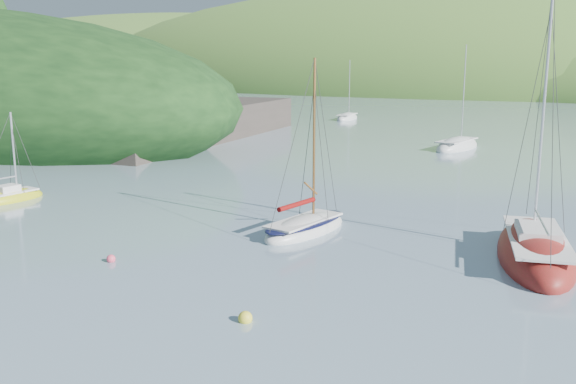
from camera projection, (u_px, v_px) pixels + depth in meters
The scene contains 8 objects.
ground at pixel (187, 282), 24.65m from camera, with size 700.00×700.00×0.00m, color gray.
shoreline_hills at pixel (576, 90), 173.41m from camera, with size 690.00×135.00×56.00m.
daysailer_white at pixel (305, 228), 31.64m from camera, with size 2.70×6.07×9.07m.
sloop_red at pixel (535, 254), 27.32m from camera, with size 5.55×9.43×13.21m.
sailboat_yellow at pixel (10, 198), 38.63m from camera, with size 1.89×4.43×5.80m.
distant_sloop_a at pixel (457, 147), 60.79m from camera, with size 3.34×7.62×10.55m.
distant_sloop_c at pixel (347, 118), 90.05m from camera, with size 3.13×6.51×8.92m.
mooring_buoys at pixel (392, 282), 24.28m from camera, with size 20.00×13.73×0.48m.
Camera 1 is at (15.58, -17.92, 8.42)m, focal length 40.00 mm.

